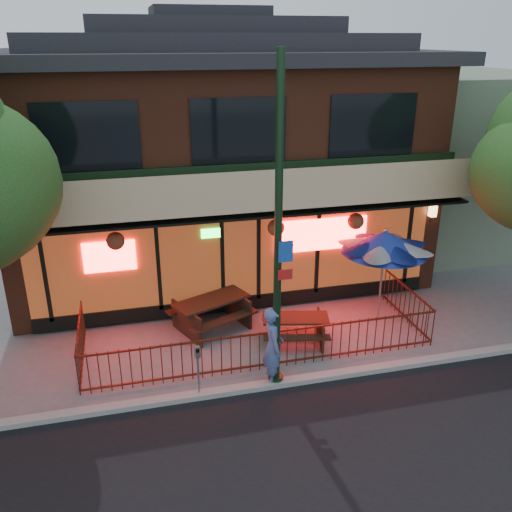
{
  "coord_description": "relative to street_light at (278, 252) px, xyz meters",
  "views": [
    {
      "loc": [
        -2.88,
        -10.09,
        7.16
      ],
      "look_at": [
        0.15,
        2.0,
        2.1
      ],
      "focal_mm": 38.0,
      "sensor_mm": 36.0,
      "label": 1
    }
  ],
  "objects": [
    {
      "name": "street_light",
      "position": [
        0.0,
        0.0,
        0.0
      ],
      "size": [
        0.43,
        0.32,
        7.0
      ],
      "color": "black",
      "rests_on": "ground"
    },
    {
      "name": "patio_fence",
      "position": [
        -0.0,
        0.91,
        -2.52
      ],
      "size": [
        8.44,
        2.62,
        1.0
      ],
      "color": "#4D1B10",
      "rests_on": "ground"
    },
    {
      "name": "picnic_table_right",
      "position": [
        0.96,
        1.61,
        -2.69
      ],
      "size": [
        1.87,
        1.59,
        0.7
      ],
      "color": "#3A2014",
      "rests_on": "ground"
    },
    {
      "name": "curb",
      "position": [
        -0.0,
        -0.1,
        -3.09
      ],
      "size": [
        80.0,
        0.25,
        0.12
      ],
      "primitive_type": "cube",
      "color": "#999993",
      "rests_on": "ground"
    },
    {
      "name": "neighbor_building",
      "position": [
        9.0,
        8.1,
        -0.15
      ],
      "size": [
        6.0,
        7.0,
        6.0
      ],
      "primitive_type": "cube",
      "color": "slate",
      "rests_on": "ground"
    },
    {
      "name": "pedestrian",
      "position": [
        -0.06,
        0.05,
        -2.22
      ],
      "size": [
        0.52,
        0.73,
        1.86
      ],
      "primitive_type": "imported",
      "rotation": [
        0.0,
        0.0,
        1.46
      ],
      "color": "#4E629D",
      "rests_on": "ground"
    },
    {
      "name": "restaurant_building",
      "position": [
        -0.0,
        7.51,
        0.98
      ],
      "size": [
        12.96,
        9.49,
        8.05
      ],
      "color": "brown",
      "rests_on": "ground"
    },
    {
      "name": "parking_meter_near",
      "position": [
        -1.73,
        -0.08,
        -2.31
      ],
      "size": [
        0.13,
        0.11,
        1.25
      ],
      "color": "gray",
      "rests_on": "ground"
    },
    {
      "name": "patio_umbrella",
      "position": [
        3.6,
        2.33,
        -0.96
      ],
      "size": [
        2.24,
        2.24,
        2.56
      ],
      "color": "gray",
      "rests_on": "ground"
    },
    {
      "name": "picnic_table_left",
      "position": [
        -0.95,
        2.8,
        -2.6
      ],
      "size": [
        2.39,
        2.15,
        0.84
      ],
      "color": "#331D12",
      "rests_on": "ground"
    },
    {
      "name": "ground",
      "position": [
        -0.0,
        0.4,
        -3.15
      ],
      "size": [
        80.0,
        80.0,
        0.0
      ],
      "primitive_type": "plane",
      "color": "gray",
      "rests_on": "ground"
    }
  ]
}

